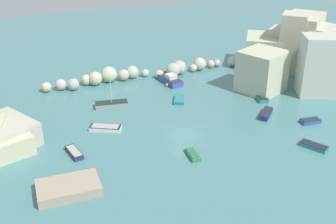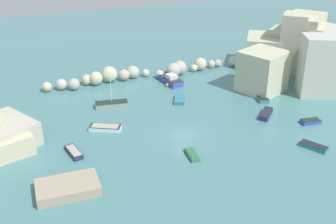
{
  "view_description": "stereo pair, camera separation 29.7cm",
  "coord_description": "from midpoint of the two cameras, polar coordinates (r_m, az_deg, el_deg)",
  "views": [
    {
      "loc": [
        -20.27,
        -44.42,
        27.02
      ],
      "look_at": [
        0.0,
        5.44,
        1.0
      ],
      "focal_mm": 44.93,
      "sensor_mm": 36.0,
      "label": 1
    },
    {
      "loc": [
        -19.99,
        -44.53,
        27.02
      ],
      "look_at": [
        0.0,
        5.44,
        1.0
      ],
      "focal_mm": 44.93,
      "sensor_mm": 36.0,
      "label": 2
    }
  ],
  "objects": [
    {
      "name": "cove_water",
      "position": [
        55.8,
        2.23,
        -3.18
      ],
      "size": [
        160.0,
        160.0,
        0.0
      ],
      "primitive_type": "plane",
      "color": "teal",
      "rests_on": "ground"
    },
    {
      "name": "cliff_headland_right",
      "position": [
        78.95,
        17.96,
        7.62
      ],
      "size": [
        24.03,
        23.78,
        10.67
      ],
      "color": "beige",
      "rests_on": "ground"
    },
    {
      "name": "rock_breakwater",
      "position": [
        74.43,
        -3.2,
        5.39
      ],
      "size": [
        36.47,
        4.6,
        2.73
      ],
      "color": "beige",
      "rests_on": "ground"
    },
    {
      "name": "stone_dock",
      "position": [
        46.2,
        -13.27,
        -9.96
      ],
      "size": [
        6.68,
        4.32,
        1.1
      ],
      "primitive_type": "cube",
      "rotation": [
        0.0,
        0.0,
        -0.04
      ],
      "color": "tan",
      "rests_on": "ground"
    },
    {
      "name": "channel_buoy",
      "position": [
        71.08,
        0.03,
        3.7
      ],
      "size": [
        0.55,
        0.55,
        0.55
      ],
      "primitive_type": "sphere",
      "color": "gold",
      "rests_on": "cove_water"
    },
    {
      "name": "moored_boat_0",
      "position": [
        64.18,
        -7.51,
        1.06
      ],
      "size": [
        5.14,
        2.54,
        4.92
      ],
      "rotation": [
        0.0,
        0.0,
        2.97
      ],
      "color": "gray",
      "rests_on": "cove_water"
    },
    {
      "name": "moored_boat_1",
      "position": [
        51.19,
        3.46,
        -5.79
      ],
      "size": [
        1.34,
        2.96,
        0.51
      ],
      "rotation": [
        0.0,
        0.0,
        4.62
      ],
      "color": "#387B53",
      "rests_on": "cove_water"
    },
    {
      "name": "moored_boat_2",
      "position": [
        72.61,
        0.35,
        4.46
      ],
      "size": [
        3.07,
        6.16,
        1.68
      ],
      "rotation": [
        0.0,
        0.0,
        4.88
      ],
      "color": "#3C50B8",
      "rests_on": "cove_water"
    },
    {
      "name": "moored_boat_3",
      "position": [
        52.77,
        -12.5,
        -5.33
      ],
      "size": [
        1.78,
        3.7,
        0.54
      ],
      "rotation": [
        0.0,
        0.0,
        4.9
      ],
      "color": "navy",
      "rests_on": "cove_water"
    },
    {
      "name": "moored_boat_4",
      "position": [
        65.67,
        1.71,
        1.74
      ],
      "size": [
        2.86,
        3.74,
        0.51
      ],
      "rotation": [
        0.0,
        0.0,
        4.25
      ],
      "color": "teal",
      "rests_on": "cove_water"
    },
    {
      "name": "moored_boat_5",
      "position": [
        57.67,
        -8.36,
        -2.1
      ],
      "size": [
        4.5,
        3.44,
        0.58
      ],
      "rotation": [
        0.0,
        0.0,
        5.78
      ],
      "color": "white",
      "rests_on": "cove_water"
    },
    {
      "name": "moored_boat_6",
      "position": [
        62.38,
        13.29,
        -0.25
      ],
      "size": [
        3.59,
        3.49,
        0.69
      ],
      "rotation": [
        0.0,
        0.0,
        0.76
      ],
      "color": "navy",
      "rests_on": "cove_water"
    },
    {
      "name": "moored_boat_7",
      "position": [
        62.1,
        18.89,
        -1.21
      ],
      "size": [
        2.86,
        1.63,
        0.54
      ],
      "rotation": [
        0.0,
        0.0,
        3.02
      ],
      "color": "#374FB2",
      "rests_on": "cove_water"
    },
    {
      "name": "moored_boat_8",
      "position": [
        68.09,
        12.58,
        2.05
      ],
      "size": [
        2.51,
        4.29,
        0.61
      ],
      "rotation": [
        0.0,
        0.0,
        1.31
      ],
      "color": "teal",
      "rests_on": "cove_water"
    },
    {
      "name": "moored_boat_9",
      "position": [
        55.84,
        19.28,
        -4.44
      ],
      "size": [
        2.79,
        3.63,
        0.52
      ],
      "rotation": [
        0.0,
        0.0,
        2.07
      ],
      "color": "teal",
      "rests_on": "cove_water"
    }
  ]
}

